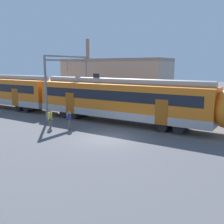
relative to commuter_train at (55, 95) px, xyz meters
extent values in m
plane|color=#515156|center=(10.61, -5.20, -2.25)|extent=(160.00, 160.00, 0.00)
cube|color=#605951|center=(-2.48, 0.00, -2.25)|extent=(80.00, 4.40, 0.01)
cube|color=#B2ADA8|center=(8.52, 0.00, -1.20)|extent=(18.00, 3.06, 0.70)
cube|color=orange|center=(8.52, 0.00, 0.35)|extent=(18.00, 3.00, 2.40)
cube|color=black|center=(8.52, -1.51, 0.55)|extent=(16.56, 0.03, 0.90)
cube|color=#AC5413|center=(13.47, -1.52, -0.50)|extent=(1.10, 0.04, 2.10)
cube|color=#AC5413|center=(3.57, -1.52, -0.50)|extent=(1.10, 0.04, 2.10)
cylinder|color=gray|center=(8.52, 0.00, 1.73)|extent=(17.64, 0.70, 0.70)
cube|color=black|center=(5.82, 0.00, 2.28)|extent=(0.70, 0.12, 0.40)
cylinder|color=black|center=(14.80, 0.00, -1.80)|extent=(0.90, 2.40, 0.90)
cylinder|color=black|center=(13.40, 0.00, -1.80)|extent=(0.90, 2.40, 0.90)
cylinder|color=black|center=(3.64, 0.00, -1.80)|extent=(0.90, 2.40, 0.90)
cylinder|color=black|center=(2.24, 0.00, -1.80)|extent=(0.90, 2.40, 0.90)
cube|color=#B2ADA8|center=(-10.08, 0.00, -1.20)|extent=(18.00, 3.06, 0.70)
cube|color=orange|center=(-10.08, 0.00, 0.35)|extent=(18.00, 3.00, 2.40)
cube|color=#AC5413|center=(-5.13, -1.52, -0.50)|extent=(1.10, 0.04, 2.10)
cylinder|color=gray|center=(-10.08, 0.00, 1.73)|extent=(17.64, 0.70, 0.70)
cylinder|color=black|center=(-3.80, 0.00, -1.80)|extent=(0.90, 2.40, 0.90)
cylinder|color=black|center=(-5.20, 0.00, -1.80)|extent=(0.90, 2.40, 0.90)
cylinder|color=#6B6051|center=(4.63, -5.23, -1.82)|extent=(0.37, 0.21, 0.87)
cylinder|color=#6B6051|center=(4.32, -5.10, -1.82)|extent=(0.37, 0.21, 0.87)
cube|color=gold|center=(4.48, -5.16, -1.11)|extent=(0.30, 0.40, 0.56)
cylinder|color=gold|center=(4.36, -4.96, -1.16)|extent=(0.26, 0.13, 0.52)
cylinder|color=gold|center=(4.60, -5.36, -1.16)|extent=(0.26, 0.13, 0.52)
sphere|color=tan|center=(4.50, -5.16, -0.72)|extent=(0.22, 0.22, 0.22)
sphere|color=black|center=(4.48, -5.16, -0.69)|extent=(0.20, 0.20, 0.20)
cylinder|color=#6B6051|center=(6.35, -4.78, -1.82)|extent=(0.38, 0.25, 0.87)
cylinder|color=#6B6051|center=(6.14, -4.52, -1.82)|extent=(0.38, 0.25, 0.87)
cube|color=navy|center=(6.25, -4.65, -1.11)|extent=(0.34, 0.41, 0.56)
cylinder|color=navy|center=(6.23, -4.42, -1.16)|extent=(0.26, 0.16, 0.52)
cylinder|color=navy|center=(6.26, -4.88, -1.16)|extent=(0.26, 0.16, 0.52)
sphere|color=#9E7051|center=(6.26, -4.66, -0.72)|extent=(0.22, 0.22, 0.22)
sphere|color=black|center=(6.25, -4.65, -0.69)|extent=(0.20, 0.20, 0.20)
cube|color=maroon|center=(6.07, -4.60, -1.09)|extent=(0.24, 0.31, 0.40)
cylinder|color=gray|center=(1.99, -3.20, 1.00)|extent=(0.24, 0.24, 6.50)
cylinder|color=gray|center=(1.99, 3.20, 1.00)|extent=(0.24, 0.24, 6.50)
cube|color=gray|center=(1.99, 0.00, 4.20)|extent=(0.20, 6.40, 0.16)
cube|color=gray|center=(1.99, 0.00, 3.80)|extent=(0.20, 6.40, 0.16)
cylinder|color=black|center=(1.99, 0.00, 3.20)|extent=(0.03, 0.03, 1.00)
cube|color=gray|center=(2.38, 8.82, 0.75)|extent=(14.97, 5.00, 6.00)
cube|color=gray|center=(2.38, 8.82, 3.95)|extent=(14.97, 5.00, 0.40)
cylinder|color=#8C6656|center=(-2.11, 8.82, 5.35)|extent=(0.50, 0.50, 3.20)
camera|label=1|loc=(21.47, -21.33, 3.26)|focal=42.00mm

